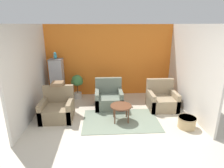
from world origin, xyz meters
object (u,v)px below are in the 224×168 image
(coffee_table, at_px, (121,107))
(armchair_right, at_px, (162,100))
(armchair_middle, at_px, (109,99))
(birdcage, at_px, (57,80))
(wicker_basket, at_px, (187,122))
(armchair_left, at_px, (58,109))
(potted_plant, at_px, (77,83))
(parrot, at_px, (55,56))

(coffee_table, xyz_separation_m, armchair_right, (1.38, 0.74, -0.13))
(armchair_right, xyz_separation_m, armchair_middle, (-1.67, 0.22, 0.00))
(coffee_table, bearing_deg, birdcage, 140.07)
(armchair_right, relative_size, wicker_basket, 1.96)
(armchair_left, xyz_separation_m, potted_plant, (0.39, 1.54, 0.29))
(armchair_left, height_order, birdcage, birdcage)
(armchair_right, bearing_deg, armchair_left, -171.11)
(wicker_basket, bearing_deg, armchair_left, 168.14)
(coffee_table, xyz_separation_m, wicker_basket, (1.66, -0.47, -0.25))
(armchair_left, distance_m, parrot, 1.97)
(armchair_left, distance_m, birdcage, 1.56)
(armchair_left, xyz_separation_m, birdcage, (-0.28, 1.47, 0.44))
(armchair_right, relative_size, parrot, 3.79)
(coffee_table, xyz_separation_m, birdcage, (-2.06, 1.72, 0.30))
(coffee_table, bearing_deg, armchair_right, 28.31)
(armchair_left, bearing_deg, coffee_table, -7.99)
(armchair_middle, bearing_deg, birdcage, 156.64)
(birdcage, distance_m, parrot, 0.84)
(armchair_left, height_order, potted_plant, armchair_left)
(coffee_table, relative_size, armchair_middle, 0.65)
(wicker_basket, bearing_deg, armchair_right, 103.25)
(armchair_middle, bearing_deg, wicker_basket, -36.21)
(coffee_table, distance_m, potted_plant, 2.27)
(armchair_middle, xyz_separation_m, birdcage, (-1.76, 0.76, 0.44))
(coffee_table, distance_m, wicker_basket, 1.75)
(armchair_right, bearing_deg, parrot, 164.06)
(armchair_left, relative_size, parrot, 3.79)
(armchair_right, relative_size, birdcage, 0.62)
(armchair_middle, bearing_deg, potted_plant, 143.03)
(armchair_left, relative_size, potted_plant, 1.04)
(potted_plant, bearing_deg, coffee_table, -52.12)
(armchair_middle, bearing_deg, coffee_table, -73.05)
(armchair_right, xyz_separation_m, parrot, (-3.44, 0.98, 1.28))
(birdcage, bearing_deg, armchair_left, -79.21)
(armchair_right, xyz_separation_m, birdcage, (-3.44, 0.98, 0.44))
(potted_plant, bearing_deg, armchair_middle, -36.97)
(potted_plant, height_order, wicker_basket, potted_plant)
(birdcage, relative_size, parrot, 6.14)
(birdcage, distance_m, potted_plant, 0.69)
(coffee_table, bearing_deg, armchair_left, 172.01)
(potted_plant, bearing_deg, armchair_left, -104.15)
(parrot, relative_size, wicker_basket, 0.52)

